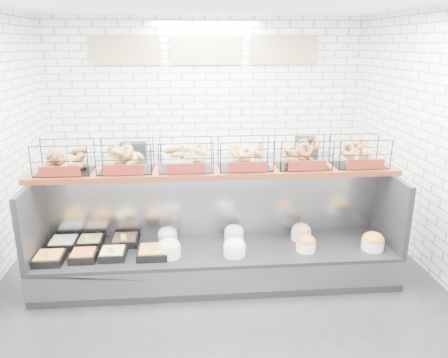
{
  "coord_description": "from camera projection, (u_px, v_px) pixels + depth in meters",
  "views": [
    {
      "loc": [
        -0.31,
        -4.17,
        2.6
      ],
      "look_at": [
        0.09,
        0.45,
        1.16
      ],
      "focal_mm": 35.0,
      "sensor_mm": 36.0,
      "label": 1
    }
  ],
  "objects": [
    {
      "name": "ground",
      "position": [
        220.0,
        293.0,
        4.76
      ],
      "size": [
        5.5,
        5.5,
        0.0
      ],
      "primitive_type": "plane",
      "color": "black",
      "rests_on": "ground"
    },
    {
      "name": "room_shell",
      "position": [
        215.0,
        96.0,
        4.72
      ],
      "size": [
        5.02,
        5.51,
        3.01
      ],
      "color": "white",
      "rests_on": "ground"
    },
    {
      "name": "display_case",
      "position": [
        215.0,
        252.0,
        4.99
      ],
      "size": [
        4.0,
        0.9,
        1.2
      ],
      "color": "black",
      "rests_on": "ground"
    },
    {
      "name": "bagel_shelf",
      "position": [
        216.0,
        158.0,
        4.84
      ],
      "size": [
        4.1,
        0.5,
        0.4
      ],
      "color": "#502011",
      "rests_on": "display_case"
    },
    {
      "name": "prep_counter",
      "position": [
        208.0,
        184.0,
        6.93
      ],
      "size": [
        4.0,
        0.6,
        1.2
      ],
      "color": "#93969B",
      "rests_on": "ground"
    }
  ]
}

